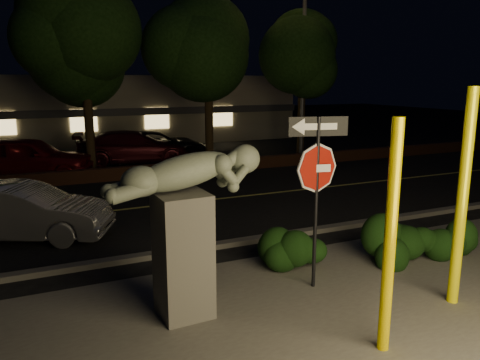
# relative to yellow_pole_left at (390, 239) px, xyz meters

# --- Properties ---
(ground) EXTENTS (90.00, 90.00, 0.00)m
(ground) POSITION_rel_yellow_pole_left_xyz_m (0.43, 11.87, -1.64)
(ground) COLOR black
(ground) RESTS_ON ground
(patio) EXTENTS (14.00, 6.00, 0.02)m
(patio) POSITION_rel_yellow_pole_left_xyz_m (0.43, 0.87, -1.63)
(patio) COLOR #4C4944
(patio) RESTS_ON ground
(road) EXTENTS (80.00, 8.00, 0.01)m
(road) POSITION_rel_yellow_pole_left_xyz_m (0.43, 8.87, -1.63)
(road) COLOR black
(road) RESTS_ON ground
(lane_marking) EXTENTS (80.00, 0.12, 0.00)m
(lane_marking) POSITION_rel_yellow_pole_left_xyz_m (0.43, 8.87, -1.62)
(lane_marking) COLOR #BBB34B
(lane_marking) RESTS_ON road
(curb) EXTENTS (80.00, 0.25, 0.12)m
(curb) POSITION_rel_yellow_pole_left_xyz_m (0.43, 4.77, -1.58)
(curb) COLOR #4C4944
(curb) RESTS_ON ground
(brick_wall) EXTENTS (40.00, 0.35, 0.50)m
(brick_wall) POSITION_rel_yellow_pole_left_xyz_m (0.43, 13.17, -1.39)
(brick_wall) COLOR #492617
(brick_wall) RESTS_ON ground
(parking_lot) EXTENTS (40.00, 12.00, 0.01)m
(parking_lot) POSITION_rel_yellow_pole_left_xyz_m (0.43, 18.87, -1.63)
(parking_lot) COLOR black
(parking_lot) RESTS_ON ground
(building) EXTENTS (22.00, 10.20, 4.00)m
(building) POSITION_rel_yellow_pole_left_xyz_m (0.43, 26.85, 0.36)
(building) COLOR #6F6859
(building) RESTS_ON ground
(tree_far_b) EXTENTS (5.20, 5.20, 8.41)m
(tree_far_b) POSITION_rel_yellow_pole_left_xyz_m (-2.07, 15.07, 4.41)
(tree_far_b) COLOR black
(tree_far_b) RESTS_ON ground
(tree_far_c) EXTENTS (4.80, 4.80, 7.84)m
(tree_far_c) POSITION_rel_yellow_pole_left_xyz_m (2.93, 14.67, 4.02)
(tree_far_c) COLOR black
(tree_far_c) RESTS_ON ground
(tree_far_d) EXTENTS (4.40, 4.40, 7.42)m
(tree_far_d) POSITION_rel_yellow_pole_left_xyz_m (7.93, 15.17, 3.78)
(tree_far_d) COLOR black
(tree_far_d) RESTS_ON ground
(yellow_pole_left) EXTENTS (0.16, 0.16, 3.28)m
(yellow_pole_left) POSITION_rel_yellow_pole_left_xyz_m (0.00, 0.00, 0.00)
(yellow_pole_left) COLOR #EBCC00
(yellow_pole_left) RESTS_ON ground
(yellow_pole_right) EXTENTS (0.18, 0.18, 3.64)m
(yellow_pole_right) POSITION_rel_yellow_pole_left_xyz_m (2.07, 0.64, 0.18)
(yellow_pole_right) COLOR #FFF208
(yellow_pole_right) RESTS_ON ground
(signpost) EXTENTS (1.04, 0.28, 3.12)m
(signpost) POSITION_rel_yellow_pole_left_xyz_m (0.23, 2.13, 0.58)
(signpost) COLOR black
(signpost) RESTS_ON ground
(sculpture) EXTENTS (2.54, 0.82, 2.72)m
(sculpture) POSITION_rel_yellow_pole_left_xyz_m (-2.20, 2.12, 0.04)
(sculpture) COLOR #4C4944
(sculpture) RESTS_ON ground
(hedge_center) EXTENTS (1.82, 0.97, 0.91)m
(hedge_center) POSITION_rel_yellow_pole_left_xyz_m (0.55, 3.18, -1.18)
(hedge_center) COLOR black
(hedge_center) RESTS_ON ground
(hedge_right) EXTENTS (1.78, 1.08, 1.11)m
(hedge_right) POSITION_rel_yellow_pole_left_xyz_m (2.66, 2.50, -1.08)
(hedge_right) COLOR black
(hedge_right) RESTS_ON ground
(hedge_far_right) EXTENTS (1.42, 1.05, 0.90)m
(hedge_far_right) POSITION_rel_yellow_pole_left_xyz_m (3.67, 2.14, -1.19)
(hedge_far_right) COLOR black
(hedge_far_right) RESTS_ON ground
(streetlight) EXTENTS (1.32, 0.71, 9.28)m
(streetlight) POSITION_rel_yellow_pole_left_xyz_m (7.66, 14.89, 3.88)
(streetlight) COLOR #4B4A4F
(streetlight) RESTS_ON ground
(silver_sedan) EXTENTS (4.29, 2.99, 1.34)m
(silver_sedan) POSITION_rel_yellow_pole_left_xyz_m (-4.61, 7.25, -0.97)
(silver_sedan) COLOR silver
(silver_sedan) RESTS_ON ground
(parked_car_red) EXTENTS (5.15, 3.38, 1.63)m
(parked_car_red) POSITION_rel_yellow_pole_left_xyz_m (-4.42, 14.89, -0.82)
(parked_car_red) COLOR maroon
(parked_car_red) RESTS_ON ground
(parked_car_darkred) EXTENTS (5.42, 2.95, 1.49)m
(parked_car_darkred) POSITION_rel_yellow_pole_left_xyz_m (-0.02, 16.55, -0.89)
(parked_car_darkred) COLOR #380911
(parked_car_darkred) RESTS_ON ground
(parked_car_dark) EXTENTS (5.26, 2.82, 1.40)m
(parked_car_dark) POSITION_rel_yellow_pole_left_xyz_m (1.08, 16.86, -0.94)
(parked_car_dark) COLOR black
(parked_car_dark) RESTS_ON ground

